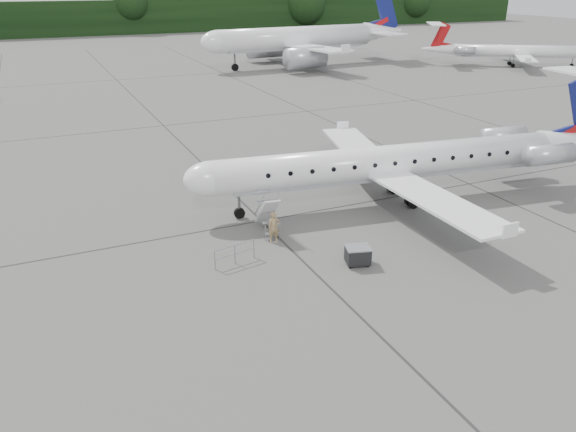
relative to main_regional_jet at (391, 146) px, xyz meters
name	(u,v)px	position (x,y,z in m)	size (l,w,h in m)	color
ground	(419,256)	(-2.77, -7.05, -3.62)	(320.00, 320.00, 0.00)	#585856
treeline	(94,18)	(-2.77, 122.95, 0.38)	(260.00, 4.00, 8.00)	black
main_regional_jet	(391,146)	(0.00, 0.00, 0.00)	(28.20, 20.30, 7.23)	white
airstair	(267,213)	(-8.63, -1.13, -2.48)	(0.85, 2.44, 2.27)	white
passenger	(274,227)	(-8.81, -2.49, -2.77)	(0.62, 0.40, 1.69)	#8E754D
safety_railing	(235,254)	(-11.54, -3.98, -3.12)	(2.20, 0.08, 1.00)	gray
baggage_cart	(358,255)	(-6.08, -6.54, -3.12)	(1.15, 0.93, 1.00)	black
bg_narrowbody	(296,27)	(19.81, 55.51, 2.40)	(33.49, 24.11, 12.02)	white
bg_regional_right	(520,45)	(51.74, 40.82, -0.37)	(24.75, 17.82, 6.49)	white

